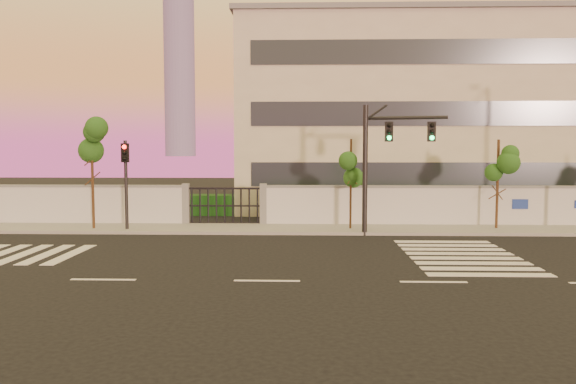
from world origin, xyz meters
The scene contains 12 objects.
ground centered at (0.00, 0.00, 0.00)m, with size 120.00×120.00×0.00m, color black.
sidewalk centered at (0.00, 10.50, 0.07)m, with size 60.00×3.00×0.15m, color gray.
perimeter_wall centered at (0.10, 12.00, 1.07)m, with size 60.00×0.36×2.20m.
hedge_row centered at (1.17, 14.74, 0.82)m, with size 41.00×4.25×1.80m.
institutional_building centered at (9.00, 21.99, 6.16)m, with size 24.40×12.40×12.25m.
distant_skyscraper centered at (-65.00, 280.00, 61.98)m, with size 16.00×16.00×118.00m.
road_markings centered at (-1.58, 3.76, 0.01)m, with size 57.00×7.62×0.02m.
street_tree_c centered at (-9.04, 9.97, 3.86)m, with size 1.54×1.23×5.25m.
street_tree_d centered at (3.36, 10.32, 3.27)m, with size 1.31×1.04×4.45m.
street_tree_e centered at (10.46, 10.68, 3.26)m, with size 1.51×1.20×4.43m.
traffic_signal_main centered at (4.64, 9.09, 3.77)m, with size 3.74×1.00×5.96m.
traffic_signal_secondary centered at (-7.39, 9.77, 2.78)m, with size 0.34×0.34×4.38m.
Camera 1 is at (1.14, -16.65, 3.99)m, focal length 35.00 mm.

